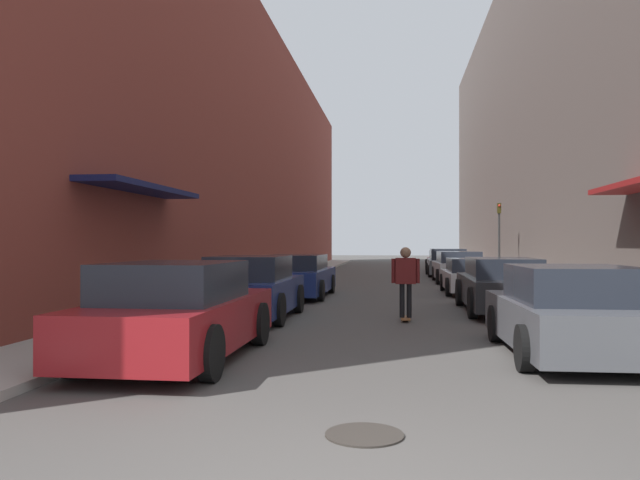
{
  "coord_description": "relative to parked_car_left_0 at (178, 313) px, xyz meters",
  "views": [
    {
      "loc": [
        0.29,
        -4.0,
        1.71
      ],
      "look_at": [
        -1.45,
        9.9,
        1.76
      ],
      "focal_mm": 35.0,
      "sensor_mm": 36.0,
      "label": 1
    }
  ],
  "objects": [
    {
      "name": "ground",
      "position": [
        2.87,
        16.31,
        -0.69
      ],
      "size": [
        115.72,
        115.72,
        0.0
      ],
      "primitive_type": "plane",
      "color": "#4C4947"
    },
    {
      "name": "curb_strip_left",
      "position": [
        -1.94,
        21.57,
        -0.63
      ],
      "size": [
        1.8,
        52.6,
        0.12
      ],
      "color": "#A3A099",
      "rests_on": "ground"
    },
    {
      "name": "curb_strip_right",
      "position": [
        7.69,
        21.57,
        -0.63
      ],
      "size": [
        1.8,
        52.6,
        0.12
      ],
      "color": "#A3A099",
      "rests_on": "ground"
    },
    {
      "name": "building_row_left",
      "position": [
        -4.84,
        21.57,
        5.49
      ],
      "size": [
        4.9,
        52.6,
        12.36
      ],
      "color": "brown",
      "rests_on": "ground"
    },
    {
      "name": "building_row_right",
      "position": [
        10.59,
        21.57,
        7.13
      ],
      "size": [
        4.9,
        52.6,
        15.64
      ],
      "color": "#564C47",
      "rests_on": "ground"
    },
    {
      "name": "parked_car_left_0",
      "position": [
        0.0,
        0.0,
        0.0
      ],
      "size": [
        1.96,
        4.45,
        1.43
      ],
      "color": "maroon",
      "rests_on": "ground"
    },
    {
      "name": "parked_car_left_1",
      "position": [
        -0.09,
        4.92,
        -0.01
      ],
      "size": [
        1.9,
        4.02,
        1.41
      ],
      "color": "navy",
      "rests_on": "ground"
    },
    {
      "name": "parked_car_left_2",
      "position": [
        0.03,
        10.58,
        -0.04
      ],
      "size": [
        2.02,
        4.74,
        1.33
      ],
      "color": "navy",
      "rests_on": "ground"
    },
    {
      "name": "parked_car_right_0",
      "position": [
        5.74,
        0.97,
        -0.04
      ],
      "size": [
        2.0,
        4.08,
        1.36
      ],
      "color": "#515459",
      "rests_on": "ground"
    },
    {
      "name": "parked_car_right_1",
      "position": [
        5.67,
        6.92,
        -0.03
      ],
      "size": [
        1.87,
        4.79,
        1.33
      ],
      "color": "#232326",
      "rests_on": "ground"
    },
    {
      "name": "parked_car_right_2",
      "position": [
        5.65,
        12.47,
        -0.11
      ],
      "size": [
        1.97,
        4.0,
        1.18
      ],
      "color": "silver",
      "rests_on": "ground"
    },
    {
      "name": "parked_car_right_3",
      "position": [
        5.71,
        18.27,
        -0.04
      ],
      "size": [
        2.02,
        4.48,
        1.33
      ],
      "color": "#B7B7BC",
      "rests_on": "ground"
    },
    {
      "name": "parked_car_right_4",
      "position": [
        5.66,
        23.44,
        -0.03
      ],
      "size": [
        2.06,
        4.35,
        1.39
      ],
      "color": "#515459",
      "rests_on": "ground"
    },
    {
      "name": "parked_car_right_5",
      "position": [
        5.85,
        28.76,
        -0.08
      ],
      "size": [
        2.01,
        4.52,
        1.24
      ],
      "color": "maroon",
      "rests_on": "ground"
    },
    {
      "name": "skateboarder",
      "position": [
        3.33,
        4.96,
        0.3
      ],
      "size": [
        0.61,
        0.78,
        1.61
      ],
      "color": "brown",
      "rests_on": "ground"
    },
    {
      "name": "manhole_cover",
      "position": [
        2.88,
        -3.21,
        -0.68
      ],
      "size": [
        0.7,
        0.7,
        0.02
      ],
      "color": "#332D28",
      "rests_on": "ground"
    },
    {
      "name": "traffic_light",
      "position": [
        7.59,
        19.46,
        1.5
      ],
      "size": [
        0.16,
        0.22,
        3.32
      ],
      "color": "#2D2D2D",
      "rests_on": "curb_strip_right"
    }
  ]
}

